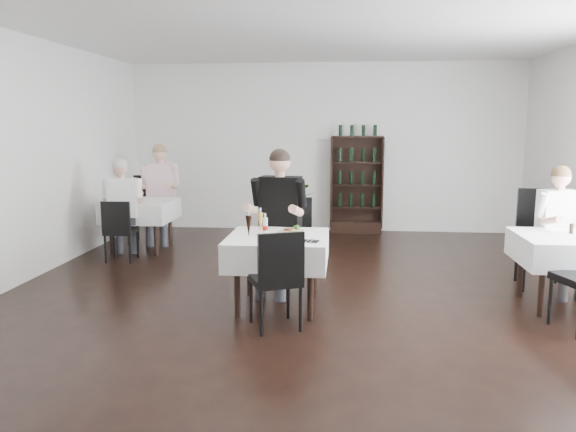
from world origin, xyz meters
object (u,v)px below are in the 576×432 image
object	(u,v)px
potted_tree	(292,207)
diner_main	(278,210)
wine_shelf	(357,185)
main_table	(278,250)

from	to	relation	value
potted_tree	diner_main	xyz separation A→B (m)	(0.19, -3.66, 0.50)
wine_shelf	potted_tree	world-z (taller)	wine_shelf
main_table	diner_main	world-z (taller)	diner_main
potted_tree	diner_main	bearing A→B (deg)	-87.05
main_table	diner_main	size ratio (longest dim) A/B	0.62
wine_shelf	potted_tree	xyz separation A→B (m)	(-1.15, -0.11, -0.39)
wine_shelf	main_table	distance (m)	4.41
potted_tree	main_table	bearing A→B (deg)	-86.60
diner_main	wine_shelf	bearing A→B (deg)	75.74
wine_shelf	main_table	xyz separation A→B (m)	(-0.90, -4.31, -0.23)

